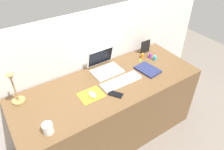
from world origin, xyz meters
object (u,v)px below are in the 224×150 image
at_px(toy_figurine_purple, 150,56).
at_px(toy_figurine_orange, 142,55).
at_px(toy_figurine_lime, 140,59).
at_px(mouse, 92,94).
at_px(cell_phone, 116,94).
at_px(picture_frame, 145,47).
at_px(toy_figurine_cyan, 155,58).
at_px(laptop, 104,65).
at_px(notebook_pad, 148,70).
at_px(coffee_mug, 48,128).
at_px(keyboard, 121,81).
at_px(desk_lamp, 15,89).

bearing_deg(toy_figurine_purple, toy_figurine_orange, 144.65).
bearing_deg(toy_figurine_lime, mouse, -163.59).
distance_m(cell_phone, toy_figurine_orange, 0.69).
distance_m(picture_frame, toy_figurine_cyan, 0.19).
xyz_separation_m(laptop, cell_phone, (-0.12, -0.39, -0.05)).
distance_m(toy_figurine_orange, toy_figurine_purple, 0.09).
relative_size(mouse, notebook_pad, 0.40).
xyz_separation_m(cell_phone, coffee_mug, (-0.64, -0.07, 0.04)).
bearing_deg(laptop, keyboard, -85.17).
distance_m(laptop, keyboard, 0.28).
xyz_separation_m(keyboard, toy_figurine_orange, (0.45, 0.22, 0.02)).
bearing_deg(mouse, cell_phone, -27.76).
bearing_deg(toy_figurine_purple, coffee_mug, -164.69).
height_order(cell_phone, picture_frame, picture_frame).
distance_m(cell_phone, toy_figurine_purple, 0.73).
distance_m(laptop, toy_figurine_cyan, 0.58).
bearing_deg(mouse, toy_figurine_purple, 13.04).
bearing_deg(cell_phone, toy_figurine_orange, -3.21).
height_order(mouse, toy_figurine_cyan, toy_figurine_cyan).
relative_size(laptop, coffee_mug, 3.48).
xyz_separation_m(coffee_mug, toy_figurine_lime, (1.18, 0.37, -0.03)).
bearing_deg(coffee_mug, toy_figurine_orange, 18.23).
bearing_deg(toy_figurine_cyan, toy_figurine_lime, 151.13).
xyz_separation_m(coffee_mug, toy_figurine_purple, (1.31, 0.36, -0.01)).
xyz_separation_m(mouse, toy_figurine_orange, (0.78, 0.25, 0.01)).
relative_size(laptop, mouse, 3.12).
distance_m(notebook_pad, toy_figurine_orange, 0.25).
relative_size(cell_phone, desk_lamp, 0.37).
height_order(cell_phone, toy_figurine_purple, toy_figurine_purple).
bearing_deg(notebook_pad, picture_frame, 46.35).
xyz_separation_m(cell_phone, notebook_pad, (0.48, 0.12, 0.01)).
distance_m(cell_phone, toy_figurine_lime, 0.62).
xyz_separation_m(laptop, mouse, (-0.30, -0.29, -0.03)).
bearing_deg(notebook_pad, coffee_mug, -178.13).
relative_size(cell_phone, notebook_pad, 0.53).
bearing_deg(cell_phone, toy_figurine_lime, -3.28).
relative_size(keyboard, cell_phone, 3.20).
bearing_deg(coffee_mug, toy_figurine_lime, 17.57).
relative_size(keyboard, toy_figurine_orange, 6.86).
distance_m(desk_lamp, toy_figurine_orange, 1.34).
height_order(desk_lamp, toy_figurine_cyan, desk_lamp).
xyz_separation_m(laptop, toy_figurine_lime, (0.42, -0.08, -0.04)).
bearing_deg(toy_figurine_lime, keyboard, -154.15).
relative_size(desk_lamp, toy_figurine_purple, 5.81).
bearing_deg(coffee_mug, mouse, 19.36).
bearing_deg(toy_figurine_cyan, keyboard, -168.05).
relative_size(desk_lamp, toy_figurine_orange, 5.78).
xyz_separation_m(cell_phone, desk_lamp, (-0.74, 0.36, 0.16)).
distance_m(cell_phone, picture_frame, 0.81).
bearing_deg(coffee_mug, cell_phone, 5.83).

